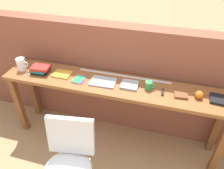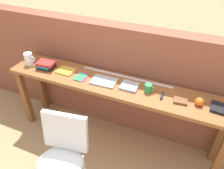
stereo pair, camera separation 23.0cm
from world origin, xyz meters
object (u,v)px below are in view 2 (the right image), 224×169
Objects in this scene: magazine_cycling at (66,71)px; book_open_centre at (104,81)px; book_stack_leftmost at (46,65)px; multitool_folded at (162,96)px; sports_ball_small at (199,102)px; book_repair_rightmost at (221,108)px; leather_journal_brown at (180,101)px; pitcher_white at (29,59)px; mug at (148,88)px; chair_white_moulded at (62,153)px; pamphlet_pile_colourful at (81,77)px.

magazine_cycling is 0.50m from book_open_centre.
book_stack_leftmost is 1.39m from multitool_folded.
sports_ball_small reaches higher than book_repair_rightmost.
book_stack_leftmost reaches higher than book_open_centre.
book_stack_leftmost is at bearing 178.72° from book_open_centre.
book_stack_leftmost is 1.74m from sports_ball_small.
book_open_centre is at bearing 173.85° from leather_journal_brown.
pitcher_white is 1.48m from mug.
book_stack_leftmost is 1.26× the size of book_repair_rightmost.
mug reaches higher than leather_journal_brown.
multitool_folded is 1.36× the size of sports_ball_small.
chair_white_moulded is 5.04× the size of book_repair_rightmost.
book_open_centre reaches higher than pamphlet_pile_colourful.
chair_white_moulded is at bearing -98.94° from book_open_centre.
multitool_folded is at bearing 172.53° from leather_journal_brown.
book_open_centre is (0.75, 0.00, -0.03)m from book_stack_leftmost.
sports_ball_small is (0.99, 0.00, 0.03)m from book_open_centre.
chair_white_moulded is 0.84m from book_open_centre.
book_stack_leftmost is 2.03× the size of multitool_folded.
book_stack_leftmost is at bearing -173.15° from magazine_cycling.
leather_journal_brown is (0.33, -0.03, -0.03)m from mug.
book_open_centre is (0.50, -0.02, 0.00)m from magazine_cycling.
magazine_cycling is 2.49× the size of sports_ball_small.
sports_ball_small is at bearing 0.27° from book_stack_leftmost.
mug reaches higher than pamphlet_pile_colourful.
book_open_centre is 2.51× the size of multitool_folded.
book_repair_rightmost is at bearing 31.18° from chair_white_moulded.
pitcher_white reaches higher than chair_white_moulded.
pamphlet_pile_colourful is 2.32× the size of sports_ball_small.
book_open_centre is 3.41× the size of sports_ball_small.
pitcher_white is 1.04× the size of book_repair_rightmost.
pamphlet_pile_colourful is at bearing 103.59° from chair_white_moulded.
book_repair_rightmost is at bearing 1.37° from magazine_cycling.
magazine_cycling is at bearing 170.67° from pamphlet_pile_colourful.
pitcher_white is 0.98× the size of pamphlet_pile_colourful.
leather_journal_brown is at bearing -2.29° from multitool_folded.
chair_white_moulded is 0.84m from pamphlet_pile_colourful.
book_open_centre is at bearing -174.84° from book_repair_rightmost.
multitool_folded is at bearing -0.08° from book_stack_leftmost.
chair_white_moulded is 8.10× the size of multitool_folded.
magazine_cycling is at bearing 117.36° from chair_white_moulded.
pitcher_white is 1.63m from multitool_folded.
book_stack_leftmost is at bearing 131.24° from chair_white_moulded.
book_repair_rightmost is at bearing 2.63° from multitool_folded.
multitool_folded is at bearing 0.20° from pitcher_white.
book_repair_rightmost is (1.68, -0.00, 0.01)m from magazine_cycling.
pamphlet_pile_colourful is at bearing -179.07° from sports_ball_small.
pitcher_white is 2.17m from book_repair_rightmost.
chair_white_moulded is 4.85× the size of pitcher_white.
book_stack_leftmost is at bearing 174.48° from leather_journal_brown.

